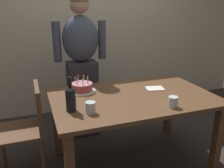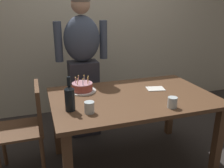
{
  "view_description": "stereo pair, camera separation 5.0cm",
  "coord_description": "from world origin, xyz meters",
  "px_view_note": "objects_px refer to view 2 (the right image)",
  "views": [
    {
      "loc": [
        -0.88,
        -1.91,
        1.56
      ],
      "look_at": [
        -0.17,
        0.1,
        0.84
      ],
      "focal_mm": 38.47,
      "sensor_mm": 36.0,
      "label": 1
    },
    {
      "loc": [
        -0.83,
        -1.92,
        1.56
      ],
      "look_at": [
        -0.17,
        0.1,
        0.84
      ],
      "focal_mm": 38.47,
      "sensor_mm": 36.0,
      "label": 2
    }
  ],
  "objects_px": {
    "water_glass_far": "(89,107)",
    "wine_bottle": "(70,98)",
    "birthday_cake": "(82,88)",
    "napkin_stack": "(155,89)",
    "dining_chair": "(29,123)",
    "water_glass_near": "(172,102)",
    "person_man_bearded": "(83,65)"
  },
  "relations": [
    {
      "from": "person_man_bearded",
      "to": "water_glass_near",
      "type": "bearing_deg",
      "value": 115.01
    },
    {
      "from": "water_glass_near",
      "to": "water_glass_far",
      "type": "relative_size",
      "value": 0.98
    },
    {
      "from": "napkin_stack",
      "to": "birthday_cake",
      "type": "bearing_deg",
      "value": 167.31
    },
    {
      "from": "water_glass_far",
      "to": "dining_chair",
      "type": "xyz_separation_m",
      "value": [
        -0.48,
        0.42,
        -0.27
      ]
    },
    {
      "from": "wine_bottle",
      "to": "birthday_cake",
      "type": "bearing_deg",
      "value": 65.83
    },
    {
      "from": "birthday_cake",
      "to": "wine_bottle",
      "type": "bearing_deg",
      "value": -114.17
    },
    {
      "from": "birthday_cake",
      "to": "napkin_stack",
      "type": "relative_size",
      "value": 1.51
    },
    {
      "from": "water_glass_near",
      "to": "napkin_stack",
      "type": "bearing_deg",
      "value": 79.59
    },
    {
      "from": "wine_bottle",
      "to": "person_man_bearded",
      "type": "distance_m",
      "value": 0.95
    },
    {
      "from": "person_man_bearded",
      "to": "dining_chair",
      "type": "distance_m",
      "value": 0.92
    },
    {
      "from": "water_glass_near",
      "to": "wine_bottle",
      "type": "height_order",
      "value": "wine_bottle"
    },
    {
      "from": "wine_bottle",
      "to": "napkin_stack",
      "type": "bearing_deg",
      "value": 15.05
    },
    {
      "from": "birthday_cake",
      "to": "dining_chair",
      "type": "bearing_deg",
      "value": -172.73
    },
    {
      "from": "person_man_bearded",
      "to": "water_glass_far",
      "type": "bearing_deg",
      "value": 81.1
    },
    {
      "from": "birthday_cake",
      "to": "water_glass_far",
      "type": "xyz_separation_m",
      "value": [
        -0.04,
        -0.49,
        0.0
      ]
    },
    {
      "from": "napkin_stack",
      "to": "person_man_bearded",
      "type": "distance_m",
      "value": 0.9
    },
    {
      "from": "water_glass_far",
      "to": "wine_bottle",
      "type": "xyz_separation_m",
      "value": [
        -0.14,
        0.09,
        0.07
      ]
    },
    {
      "from": "birthday_cake",
      "to": "person_man_bearded",
      "type": "distance_m",
      "value": 0.52
    },
    {
      "from": "water_glass_far",
      "to": "napkin_stack",
      "type": "xyz_separation_m",
      "value": [
        0.75,
        0.33,
        -0.04
      ]
    },
    {
      "from": "water_glass_near",
      "to": "person_man_bearded",
      "type": "relative_size",
      "value": 0.05
    },
    {
      "from": "birthday_cake",
      "to": "water_glass_near",
      "type": "xyz_separation_m",
      "value": [
        0.63,
        -0.6,
        0.0
      ]
    },
    {
      "from": "wine_bottle",
      "to": "person_man_bearded",
      "type": "relative_size",
      "value": 0.17
    },
    {
      "from": "napkin_stack",
      "to": "water_glass_near",
      "type": "bearing_deg",
      "value": -100.41
    },
    {
      "from": "water_glass_far",
      "to": "person_man_bearded",
      "type": "distance_m",
      "value": 1.01
    },
    {
      "from": "water_glass_far",
      "to": "person_man_bearded",
      "type": "bearing_deg",
      "value": 81.1
    },
    {
      "from": "dining_chair",
      "to": "water_glass_far",
      "type": "bearing_deg",
      "value": 48.32
    },
    {
      "from": "birthday_cake",
      "to": "dining_chair",
      "type": "xyz_separation_m",
      "value": [
        -0.52,
        -0.07,
        -0.27
      ]
    },
    {
      "from": "water_glass_far",
      "to": "person_man_bearded",
      "type": "xyz_separation_m",
      "value": [
        0.16,
        0.99,
        0.09
      ]
    },
    {
      "from": "napkin_stack",
      "to": "person_man_bearded",
      "type": "relative_size",
      "value": 0.1
    },
    {
      "from": "birthday_cake",
      "to": "water_glass_far",
      "type": "bearing_deg",
      "value": -95.07
    },
    {
      "from": "water_glass_near",
      "to": "birthday_cake",
      "type": "bearing_deg",
      "value": 136.17
    },
    {
      "from": "birthday_cake",
      "to": "water_glass_near",
      "type": "relative_size",
      "value": 2.9
    }
  ]
}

